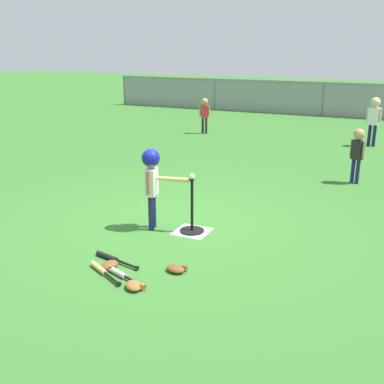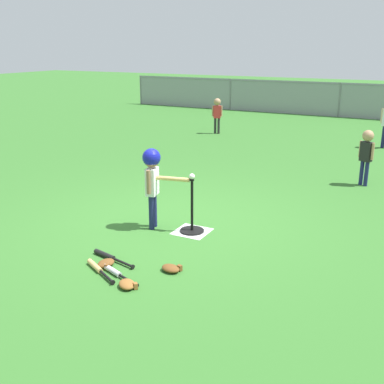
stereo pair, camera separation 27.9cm
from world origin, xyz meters
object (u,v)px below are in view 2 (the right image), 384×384
Objects in this scene: fielder_near_right at (217,111)px; glove_tossed_aside at (127,284)px; spare_bat_wood at (97,268)px; glove_near_bats at (171,268)px; batter_child at (153,172)px; batting_tee at (192,223)px; glove_by_plate at (106,263)px; spare_bat_black at (108,256)px; spare_bat_silver at (115,272)px; baseball_on_tee at (192,176)px; fielder_deep_right at (366,150)px.

fielder_near_right is 3.58× the size of glove_tossed_aside.
fielder_near_right reaches higher than spare_bat_wood.
fielder_near_right is at bearing 111.22° from glove_near_bats.
fielder_near_right is (-2.19, 6.83, -0.15)m from batter_child.
batting_tee is 7.26m from fielder_near_right.
fielder_near_right is at bearing 106.15° from glove_by_plate.
batter_child reaches higher than fielder_near_right.
spare_bat_black is at bearing -74.15° from fielder_near_right.
spare_bat_silver and spare_bat_wood have the same top height.
glove_by_plate is (-0.38, -1.35, -0.08)m from batting_tee.
batting_tee is at bearing -67.98° from fielder_near_right.
spare_bat_black is 0.19m from glove_by_plate.
baseball_on_tee is 0.12× the size of spare_bat_silver.
spare_bat_black is (-0.08, 0.30, -0.00)m from spare_bat_wood.
glove_by_plate is 0.90× the size of glove_near_bats.
spare_bat_wood is at bearing -113.29° from fielder_deep_right.
fielder_near_right is 5.56m from fielder_deep_right.
glove_tossed_aside is at bearing -17.28° from spare_bat_wood.
batter_child is 1.92× the size of spare_bat_wood.
spare_bat_silver is (-0.17, -1.47, -0.73)m from baseball_on_tee.
baseball_on_tee reaches higher than glove_tossed_aside.
fielder_near_right is (-2.72, 6.72, 0.51)m from batting_tee.
spare_bat_wood is 0.14m from glove_by_plate.
baseball_on_tee reaches higher than spare_bat_black.
batter_child reaches higher than glove_by_plate.
spare_bat_black is (0.05, -1.08, -0.75)m from batter_child.
batting_tee is at bearing 68.21° from spare_bat_black.
spare_bat_black is at bearing 136.81° from spare_bat_silver.
glove_near_bats reaches higher than spare_bat_silver.
batter_child reaches higher than glove_near_bats.
glove_by_plate is at bearing -60.53° from spare_bat_black.
fielder_deep_right is 5.12m from glove_by_plate.
fielder_near_right is at bearing 142.12° from fielder_deep_right.
baseball_on_tee is at bearing 11.86° from batter_child.
glove_near_bats reaches higher than spare_bat_black.
fielder_near_right is 8.42m from glove_by_plate.
batting_tee is at bearing 74.30° from glove_by_plate.
spare_bat_silver is 2.22× the size of glove_tossed_aside.
spare_bat_wood is at bearing -84.68° from batter_child.
batting_tee is at bearing -26.57° from baseball_on_tee.
fielder_near_right is 8.60m from spare_bat_silver.
baseball_on_tee reaches higher than glove_by_plate.
batter_child is 1.60m from spare_bat_silver.
glove_by_plate and glove_tossed_aside have the same top height.
fielder_near_right reaches higher than spare_bat_black.
batter_child reaches higher than spare_bat_wood.
batter_child is 1.52m from glove_near_bats.
batter_child is at bearing 104.69° from spare_bat_silver.
batter_child is at bearing 95.32° from spare_bat_wood.
glove_tossed_aside is (0.11, -1.64, -0.08)m from batting_tee.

